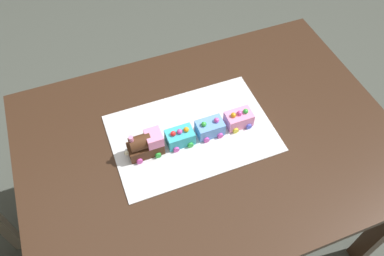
{
  "coord_description": "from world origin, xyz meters",
  "views": [
    {
      "loc": [
        -0.36,
        -0.75,
        1.91
      ],
      "look_at": [
        -0.05,
        0.05,
        0.77
      ],
      "focal_mm": 35.91,
      "sensor_mm": 36.0,
      "label": 1
    }
  ],
  "objects_px": {
    "cake_car_caboose_sky_blue": "(210,128)",
    "cake_car_gondola_turquoise": "(180,137)",
    "cake_car_hopper_bubblegum": "(239,119)",
    "cake_locomotive": "(145,145)",
    "dining_table": "(208,155)"
  },
  "relations": [
    {
      "from": "dining_table",
      "to": "cake_car_hopper_bubblegum",
      "type": "distance_m",
      "value": 0.19
    },
    {
      "from": "cake_car_caboose_sky_blue",
      "to": "cake_car_gondola_turquoise",
      "type": "bearing_deg",
      "value": 180.0
    },
    {
      "from": "cake_locomotive",
      "to": "cake_car_gondola_turquoise",
      "type": "xyz_separation_m",
      "value": [
        0.13,
        0.0,
        -0.02
      ]
    },
    {
      "from": "cake_locomotive",
      "to": "cake_car_hopper_bubblegum",
      "type": "xyz_separation_m",
      "value": [
        0.36,
        0.0,
        -0.02
      ]
    },
    {
      "from": "cake_locomotive",
      "to": "cake_car_caboose_sky_blue",
      "type": "distance_m",
      "value": 0.25
    },
    {
      "from": "cake_locomotive",
      "to": "cake_car_caboose_sky_blue",
      "type": "height_order",
      "value": "cake_locomotive"
    },
    {
      "from": "cake_locomotive",
      "to": "cake_car_caboose_sky_blue",
      "type": "relative_size",
      "value": 1.4
    },
    {
      "from": "cake_locomotive",
      "to": "cake_car_gondola_turquoise",
      "type": "relative_size",
      "value": 1.4
    },
    {
      "from": "dining_table",
      "to": "cake_locomotive",
      "type": "distance_m",
      "value": 0.28
    },
    {
      "from": "dining_table",
      "to": "cake_locomotive",
      "type": "xyz_separation_m",
      "value": [
        -0.23,
        0.03,
        0.16
      ]
    },
    {
      "from": "cake_car_gondola_turquoise",
      "to": "cake_locomotive",
      "type": "bearing_deg",
      "value": -180.0
    },
    {
      "from": "cake_locomotive",
      "to": "cake_car_hopper_bubblegum",
      "type": "bearing_deg",
      "value": 0.0
    },
    {
      "from": "dining_table",
      "to": "cake_locomotive",
      "type": "height_order",
      "value": "cake_locomotive"
    },
    {
      "from": "cake_car_hopper_bubblegum",
      "to": "cake_car_caboose_sky_blue",
      "type": "bearing_deg",
      "value": 180.0
    },
    {
      "from": "dining_table",
      "to": "cake_car_gondola_turquoise",
      "type": "distance_m",
      "value": 0.18
    }
  ]
}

